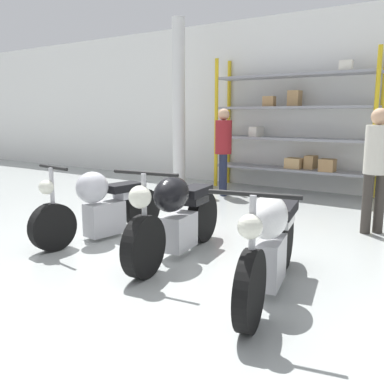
# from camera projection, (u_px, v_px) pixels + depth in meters

# --- Properties ---
(ground_plane) EXTENTS (30.00, 30.00, 0.00)m
(ground_plane) POSITION_uv_depth(u_px,v_px,m) (171.00, 260.00, 4.68)
(ground_plane) COLOR #9EA3A0
(back_wall) EXTENTS (30.00, 0.08, 3.60)m
(back_wall) POSITION_uv_depth(u_px,v_px,m) (326.00, 103.00, 8.54)
(back_wall) COLOR white
(back_wall) RESTS_ON ground_plane
(shelving_rack) EXTENTS (3.33, 0.63, 2.74)m
(shelving_rack) POSITION_uv_depth(u_px,v_px,m) (294.00, 125.00, 8.61)
(shelving_rack) COLOR gold
(shelving_rack) RESTS_ON ground_plane
(support_pillar) EXTENTS (0.28, 0.28, 3.60)m
(support_pillar) POSITION_uv_depth(u_px,v_px,m) (179.00, 104.00, 9.35)
(support_pillar) COLOR silver
(support_pillar) RESTS_ON ground_plane
(motorcycle_silver) EXTENTS (0.60, 1.93, 0.99)m
(motorcycle_silver) POSITION_uv_depth(u_px,v_px,m) (101.00, 207.00, 5.44)
(motorcycle_silver) COLOR black
(motorcycle_silver) RESTS_ON ground_plane
(motorcycle_black) EXTENTS (0.70, 1.98, 1.04)m
(motorcycle_black) POSITION_uv_depth(u_px,v_px,m) (176.00, 216.00, 4.70)
(motorcycle_black) COLOR black
(motorcycle_black) RESTS_ON ground_plane
(motorcycle_white) EXTENTS (0.77, 2.01, 1.03)m
(motorcycle_white) POSITION_uv_depth(u_px,v_px,m) (271.00, 242.00, 3.74)
(motorcycle_white) COLOR black
(motorcycle_white) RESTS_ON ground_plane
(person_browsing) EXTENTS (0.45, 0.45, 1.66)m
(person_browsing) POSITION_uv_depth(u_px,v_px,m) (376.00, 161.00, 5.59)
(person_browsing) COLOR #38332D
(person_browsing) RESTS_ON ground_plane
(person_near_rack) EXTENTS (0.45, 0.45, 1.68)m
(person_near_rack) POSITION_uv_depth(u_px,v_px,m) (223.00, 145.00, 8.30)
(person_near_rack) COLOR #1E2338
(person_near_rack) RESTS_ON ground_plane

